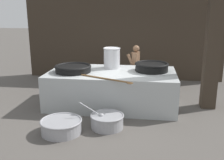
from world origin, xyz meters
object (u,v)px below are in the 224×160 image
Objects in this scene: giant_wok_near at (73,68)px; cook at (135,67)px; prep_bowl_meat at (61,126)px; stock_pot at (112,58)px; giant_wok_far at (152,67)px; prep_bowl_vegetables at (107,120)px.

cook reaches higher than giant_wok_near.
cook is at bearing 66.42° from prep_bowl_meat.
giant_wok_near is at bearing 54.84° from cook.
stock_pot is 2.72m from prep_bowl_meat.
giant_wok_far is 3.00m from prep_bowl_meat.
cook is at bearing 43.60° from giant_wok_near.
giant_wok_near is 2.16m from giant_wok_far.
prep_bowl_meat is at bearing -157.32° from prep_bowl_vegetables.
prep_bowl_meat is (-0.95, -0.39, -0.01)m from prep_bowl_vegetables.
giant_wok_near reaches higher than prep_bowl_vegetables.
prep_bowl_vegetables is at bearing -119.61° from giant_wok_far.
prep_bowl_meat is at bearing -83.43° from giant_wok_near.
stock_pot reaches higher than giant_wok_near.
cook is at bearing 80.53° from prep_bowl_vegetables.
cook is at bearing 54.19° from stock_pot.
prep_bowl_vegetables is 1.09× the size of prep_bowl_meat.
giant_wok_near is at bearing -146.35° from stock_pot.
giant_wok_far is 1.19m from stock_pot.
giant_wok_near is 1.01× the size of prep_bowl_vegetables.
stock_pot is at bearing 94.85° from prep_bowl_vegetables.
cook reaches higher than giant_wok_far.
cook is (-0.50, 1.15, -0.26)m from giant_wok_far.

